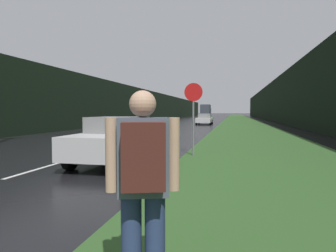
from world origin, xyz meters
TOP-DOWN VIEW (x-y plane):
  - grass_verge at (6.63, 40.00)m, footprint 6.00×240.00m
  - lane_stripe_b at (0.00, 7.00)m, footprint 0.12×3.00m
  - lane_stripe_c at (0.00, 14.00)m, footprint 0.12×3.00m
  - lane_stripe_d at (0.00, 21.00)m, footprint 0.12×3.00m
  - treeline_far_side at (-9.63, 50.00)m, footprint 2.00×140.00m
  - treeline_near_side at (12.63, 50.00)m, footprint 2.00×140.00m
  - stop_sign at (3.98, 10.33)m, footprint 0.67×0.07m
  - hitchhiker_with_backpack at (4.69, 1.77)m, footprint 0.60×0.52m
  - car_passing_near at (1.82, 8.27)m, footprint 1.92×4.14m
  - car_passing_far at (1.82, 37.52)m, footprint 1.90×4.80m
  - delivery_truck at (-1.82, 79.01)m, footprint 2.50×7.43m

SIDE VIEW (x-z plane):
  - lane_stripe_b at x=0.00m, z-range 0.00..0.01m
  - lane_stripe_c at x=0.00m, z-range 0.00..0.01m
  - lane_stripe_d at x=0.00m, z-range 0.00..0.01m
  - grass_verge at x=6.63m, z-range 0.00..0.02m
  - car_passing_far at x=1.82m, z-range 0.00..1.38m
  - car_passing_near at x=1.82m, z-range 0.02..1.48m
  - hitchhiker_with_backpack at x=4.69m, z-range 0.13..1.95m
  - stop_sign at x=3.98m, z-range 0.30..2.99m
  - delivery_truck at x=-1.82m, z-range 0.08..3.53m
  - treeline_far_side at x=-9.63m, z-range 0.00..5.23m
  - treeline_near_side at x=12.63m, z-range 0.00..6.69m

